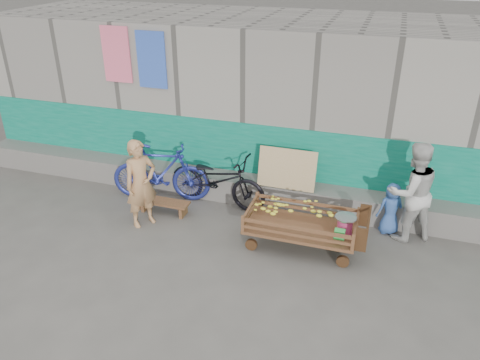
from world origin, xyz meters
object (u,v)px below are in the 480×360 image
(banana_cart, at_px, (299,217))
(child, at_px, (391,209))
(woman, at_px, (412,192))
(bicycle_blue, at_px, (161,172))
(bicycle_dark, at_px, (217,180))
(bench, at_px, (164,204))
(vendor_man, at_px, (141,184))

(banana_cart, distance_m, child, 1.58)
(woman, height_order, bicycle_blue, woman)
(woman, distance_m, bicycle_dark, 3.26)
(woman, bearing_deg, bicycle_blue, -27.42)
(banana_cart, distance_m, bench, 2.49)
(bench, bearing_deg, banana_cart, -7.09)
(child, bearing_deg, banana_cart, 6.08)
(child, bearing_deg, bicycle_dark, -27.60)
(bicycle_dark, xyz_separation_m, bicycle_blue, (-1.03, -0.14, 0.05))
(bench, distance_m, bicycle_blue, 0.63)
(banana_cart, xyz_separation_m, woman, (1.58, 0.80, 0.29))
(vendor_man, bearing_deg, bicycle_blue, 40.69)
(banana_cart, xyz_separation_m, bicycle_blue, (-2.70, 0.74, 0.01))
(vendor_man, distance_m, child, 4.06)
(bench, relative_size, child, 1.04)
(woman, distance_m, child, 0.47)
(bicycle_dark, bearing_deg, banana_cart, -110.86)
(bench, relative_size, bicycle_dark, 0.49)
(banana_cart, relative_size, vendor_man, 1.22)
(vendor_man, height_order, bicycle_blue, vendor_man)
(bench, xyz_separation_m, bicycle_dark, (0.79, 0.58, 0.32))
(bicycle_dark, bearing_deg, woman, -84.42)
(banana_cart, relative_size, woman, 1.12)
(bench, bearing_deg, bicycle_dark, 36.45)
(vendor_man, xyz_separation_m, bicycle_blue, (-0.09, 0.87, -0.21))
(banana_cart, height_order, bicycle_dark, bicycle_dark)
(banana_cart, height_order, child, child)
(banana_cart, bearing_deg, bicycle_blue, 164.61)
(bicycle_dark, bearing_deg, bench, 133.61)
(child, relative_size, bicycle_blue, 0.49)
(bench, bearing_deg, vendor_man, -109.88)
(bench, bearing_deg, bicycle_blue, 119.42)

